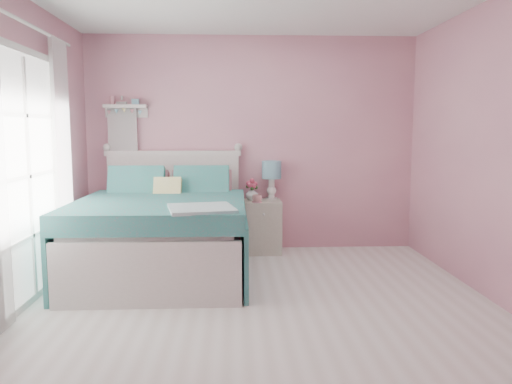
{
  "coord_description": "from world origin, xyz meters",
  "views": [
    {
      "loc": [
        -0.24,
        -3.89,
        1.47
      ],
      "look_at": [
        0.0,
        1.2,
        0.84
      ],
      "focal_mm": 35.0,
      "sensor_mm": 36.0,
      "label": 1
    }
  ],
  "objects": [
    {
      "name": "floor",
      "position": [
        0.0,
        0.0,
        0.0
      ],
      "size": [
        4.5,
        4.5,
        0.0
      ],
      "primitive_type": "plane",
      "color": "silver",
      "rests_on": "ground"
    },
    {
      "name": "room_shell",
      "position": [
        0.0,
        0.0,
        1.58
      ],
      "size": [
        4.5,
        4.5,
        4.5
      ],
      "color": "#BD788F",
      "rests_on": "floor"
    },
    {
      "name": "bed",
      "position": [
        -0.95,
        1.19,
        0.41
      ],
      "size": [
        1.68,
        2.12,
        1.22
      ],
      "rotation": [
        0.0,
        0.0,
        -0.01
      ],
      "color": "silver",
      "rests_on": "floor"
    },
    {
      "name": "nightstand",
      "position": [
        0.12,
        2.01,
        0.32
      ],
      "size": [
        0.44,
        0.43,
        0.63
      ],
      "color": "beige",
      "rests_on": "floor"
    },
    {
      "name": "table_lamp",
      "position": [
        0.24,
        2.13,
        0.96
      ],
      "size": [
        0.23,
        0.23,
        0.47
      ],
      "color": "white",
      "rests_on": "nightstand"
    },
    {
      "name": "vase",
      "position": [
        -0.01,
        2.07,
        0.71
      ],
      "size": [
        0.2,
        0.2,
        0.16
      ],
      "primitive_type": "imported",
      "rotation": [
        0.0,
        0.0,
        -0.38
      ],
      "color": "white",
      "rests_on": "nightstand"
    },
    {
      "name": "teacup",
      "position": [
        0.05,
        1.87,
        0.67
      ],
      "size": [
        0.13,
        0.13,
        0.09
      ],
      "primitive_type": "imported",
      "rotation": [
        0.0,
        0.0,
        0.2
      ],
      "color": "pink",
      "rests_on": "nightstand"
    },
    {
      "name": "roses",
      "position": [
        -0.01,
        2.06,
        0.83
      ],
      "size": [
        0.14,
        0.11,
        0.12
      ],
      "color": "#D8496B",
      "rests_on": "vase"
    },
    {
      "name": "wall_shelf",
      "position": [
        -1.51,
        2.19,
        1.73
      ],
      "size": [
        0.5,
        0.15,
        0.25
      ],
      "color": "silver",
      "rests_on": "room_shell"
    },
    {
      "name": "hanging_dress",
      "position": [
        -1.55,
        2.18,
        1.4
      ],
      "size": [
        0.34,
        0.03,
        0.72
      ],
      "primitive_type": "cube",
      "color": "white",
      "rests_on": "room_shell"
    },
    {
      "name": "french_door",
      "position": [
        -1.97,
        0.4,
        1.07
      ],
      "size": [
        0.04,
        1.32,
        2.16
      ],
      "color": "silver",
      "rests_on": "floor"
    },
    {
      "name": "curtain_far",
      "position": [
        -1.92,
        1.14,
        1.18
      ],
      "size": [
        0.04,
        0.4,
        2.32
      ],
      "primitive_type": "cube",
      "color": "white",
      "rests_on": "floor"
    }
  ]
}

